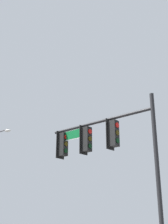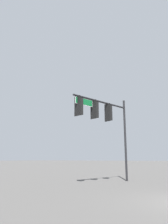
# 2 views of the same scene
# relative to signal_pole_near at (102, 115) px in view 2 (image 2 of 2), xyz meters

# --- Properties ---
(signal_pole_near) EXTENTS (5.29, 1.42, 6.16)m
(signal_pole_near) POSITION_rel_signal_pole_near_xyz_m (0.00, 0.00, 0.00)
(signal_pole_near) COLOR black
(signal_pole_near) RESTS_ON ground_plane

